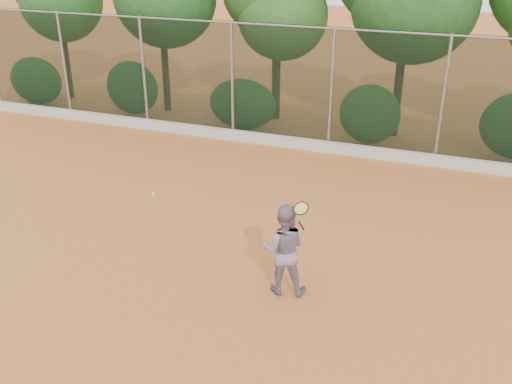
% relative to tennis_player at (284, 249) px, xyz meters
% --- Properties ---
extents(ground, '(80.00, 80.00, 0.00)m').
position_rel_tennis_player_xyz_m(ground, '(-0.98, 0.22, -0.85)').
color(ground, '#C66C2E').
rests_on(ground, ground).
extents(concrete_curb, '(24.00, 0.20, 0.30)m').
position_rel_tennis_player_xyz_m(concrete_curb, '(-0.98, 7.04, -0.70)').
color(concrete_curb, beige).
rests_on(concrete_curb, ground).
extents(tennis_player, '(0.94, 0.80, 1.70)m').
position_rel_tennis_player_xyz_m(tennis_player, '(0.00, 0.00, 0.00)').
color(tennis_player, gray).
rests_on(tennis_player, ground).
extents(chainlink_fence, '(24.09, 0.09, 3.50)m').
position_rel_tennis_player_xyz_m(chainlink_fence, '(-0.98, 7.22, 1.01)').
color(chainlink_fence, black).
rests_on(chainlink_fence, ground).
extents(tennis_racket, '(0.32, 0.30, 0.55)m').
position_rel_tennis_player_xyz_m(tennis_racket, '(0.32, -0.14, 0.87)').
color(tennis_racket, black).
rests_on(tennis_racket, ground).
extents(tennis_ball_in_flight, '(0.07, 0.07, 0.07)m').
position_rel_tennis_player_xyz_m(tennis_ball_in_flight, '(-2.19, -0.54, 0.92)').
color(tennis_ball_in_flight, '#CAE935').
rests_on(tennis_ball_in_flight, ground).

